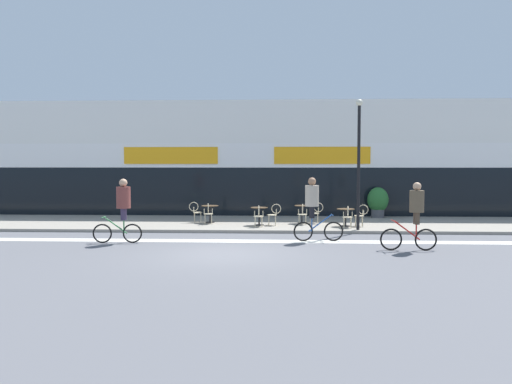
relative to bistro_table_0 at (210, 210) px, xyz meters
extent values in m
plane|color=#5B5B60|center=(1.39, -7.03, -0.66)|extent=(120.00, 120.00, 0.00)
cube|color=gray|center=(1.39, 0.22, -0.60)|extent=(40.00, 5.50, 0.12)
cube|color=silver|center=(1.39, 4.97, 2.27)|extent=(40.00, 4.00, 5.86)
cube|color=black|center=(1.39, 3.00, 0.66)|extent=(38.80, 0.10, 2.40)
cube|color=white|center=(1.39, 3.02, 2.46)|extent=(39.20, 0.14, 1.20)
cube|color=orange|center=(-2.37, 2.95, 2.46)|extent=(4.71, 0.08, 0.84)
cube|color=orange|center=(5.14, 2.95, 2.46)|extent=(4.71, 0.08, 0.84)
cube|color=silver|center=(1.39, -4.51, -0.65)|extent=(36.00, 0.70, 0.01)
cylinder|color=black|center=(0.00, 0.00, -0.53)|extent=(0.41, 0.41, 0.02)
cylinder|color=black|center=(0.00, 0.00, -0.18)|extent=(0.07, 0.07, 0.72)
cylinder|color=#4C3823|center=(0.00, 0.00, 0.20)|extent=(0.75, 0.75, 0.02)
cylinder|color=black|center=(2.20, -0.89, -0.53)|extent=(0.40, 0.40, 0.02)
cylinder|color=black|center=(2.20, -0.89, -0.17)|extent=(0.07, 0.07, 0.73)
cylinder|color=#4C3823|center=(2.20, -0.89, 0.20)|extent=(0.72, 0.72, 0.02)
cylinder|color=black|center=(4.03, -0.09, -0.53)|extent=(0.36, 0.36, 0.02)
cylinder|color=black|center=(4.03, -0.09, -0.16)|extent=(0.07, 0.07, 0.75)
cylinder|color=#4C3823|center=(4.03, -0.09, 0.23)|extent=(0.65, 0.65, 0.02)
cylinder|color=black|center=(5.79, -1.09, -0.53)|extent=(0.39, 0.39, 0.02)
cylinder|color=black|center=(5.79, -1.09, -0.19)|extent=(0.07, 0.07, 0.70)
cylinder|color=#4C3823|center=(5.79, -1.09, 0.18)|extent=(0.72, 0.72, 0.02)
cylinder|color=beige|center=(0.00, -0.55, -0.10)|extent=(0.45, 0.45, 0.03)
cylinder|color=beige|center=(-0.16, -0.43, -0.33)|extent=(0.03, 0.03, 0.42)
cylinder|color=beige|center=(0.12, -0.39, -0.33)|extent=(0.03, 0.03, 0.42)
cylinder|color=beige|center=(-0.12, -0.71, -0.33)|extent=(0.03, 0.03, 0.42)
cylinder|color=beige|center=(0.16, -0.67, -0.33)|extent=(0.03, 0.03, 0.42)
torus|color=beige|center=(0.02, -0.72, 0.16)|extent=(0.08, 0.41, 0.41)
cylinder|color=beige|center=(-0.15, -0.74, 0.02)|extent=(0.03, 0.03, 0.23)
cylinder|color=beige|center=(0.19, -0.70, 0.02)|extent=(0.03, 0.03, 0.23)
cylinder|color=beige|center=(-0.55, 0.00, -0.10)|extent=(0.45, 0.45, 0.03)
cylinder|color=beige|center=(-0.43, 0.16, -0.33)|extent=(0.03, 0.03, 0.42)
cylinder|color=beige|center=(-0.39, -0.12, -0.33)|extent=(0.03, 0.03, 0.42)
cylinder|color=beige|center=(-0.71, 0.12, -0.33)|extent=(0.03, 0.03, 0.42)
cylinder|color=beige|center=(-0.67, -0.16, -0.33)|extent=(0.03, 0.03, 0.42)
torus|color=beige|center=(-0.72, -0.02, 0.16)|extent=(0.41, 0.08, 0.41)
cylinder|color=beige|center=(-0.74, 0.15, 0.02)|extent=(0.03, 0.03, 0.23)
cylinder|color=beige|center=(-0.70, -0.19, 0.02)|extent=(0.03, 0.03, 0.23)
cylinder|color=beige|center=(2.20, -1.44, -0.10)|extent=(0.43, 0.43, 0.03)
cylinder|color=beige|center=(2.05, -1.32, -0.33)|extent=(0.03, 0.03, 0.42)
cylinder|color=beige|center=(2.33, -1.29, -0.33)|extent=(0.03, 0.03, 0.42)
cylinder|color=beige|center=(2.07, -1.60, -0.33)|extent=(0.03, 0.03, 0.42)
cylinder|color=beige|center=(2.35, -1.57, -0.33)|extent=(0.03, 0.03, 0.42)
torus|color=beige|center=(2.21, -1.61, 0.16)|extent=(0.07, 0.41, 0.41)
cylinder|color=beige|center=(2.04, -1.63, 0.02)|extent=(0.03, 0.03, 0.23)
cylinder|color=beige|center=(2.38, -1.60, 0.02)|extent=(0.03, 0.03, 0.23)
cylinder|color=beige|center=(2.75, -0.89, -0.10)|extent=(0.40, 0.40, 0.03)
cylinder|color=beige|center=(2.61, -1.03, -0.33)|extent=(0.03, 0.03, 0.42)
cylinder|color=beige|center=(2.61, -0.75, -0.33)|extent=(0.03, 0.03, 0.42)
cylinder|color=beige|center=(2.89, -1.03, -0.33)|extent=(0.03, 0.03, 0.42)
cylinder|color=beige|center=(2.89, -0.75, -0.33)|extent=(0.03, 0.03, 0.42)
torus|color=beige|center=(2.92, -0.90, 0.16)|extent=(0.41, 0.03, 0.41)
cylinder|color=beige|center=(2.92, -1.07, 0.02)|extent=(0.03, 0.03, 0.23)
cylinder|color=beige|center=(2.92, -0.72, 0.02)|extent=(0.03, 0.03, 0.23)
cylinder|color=beige|center=(4.03, -0.64, -0.10)|extent=(0.40, 0.40, 0.03)
cylinder|color=beige|center=(3.89, -0.50, -0.33)|extent=(0.03, 0.03, 0.42)
cylinder|color=beige|center=(4.17, -0.50, -0.33)|extent=(0.03, 0.03, 0.42)
cylinder|color=beige|center=(3.89, -0.78, -0.33)|extent=(0.03, 0.03, 0.42)
cylinder|color=beige|center=(4.17, -0.78, -0.33)|extent=(0.03, 0.03, 0.42)
torus|color=beige|center=(4.03, -0.81, 0.16)|extent=(0.03, 0.41, 0.41)
cylinder|color=beige|center=(3.85, -0.81, 0.02)|extent=(0.03, 0.03, 0.23)
cylinder|color=beige|center=(4.20, -0.81, 0.02)|extent=(0.03, 0.03, 0.23)
cylinder|color=beige|center=(4.58, -0.09, -0.10)|extent=(0.44, 0.44, 0.03)
cylinder|color=beige|center=(4.42, -0.21, -0.33)|extent=(0.03, 0.03, 0.42)
cylinder|color=beige|center=(4.45, 0.07, -0.33)|extent=(0.03, 0.03, 0.42)
cylinder|color=beige|center=(4.70, -0.24, -0.33)|extent=(0.03, 0.03, 0.42)
cylinder|color=beige|center=(4.73, 0.04, -0.33)|extent=(0.03, 0.03, 0.42)
torus|color=beige|center=(4.75, -0.11, 0.16)|extent=(0.41, 0.07, 0.41)
cylinder|color=beige|center=(4.73, -0.28, 0.02)|extent=(0.03, 0.03, 0.23)
cylinder|color=beige|center=(4.76, 0.06, 0.02)|extent=(0.03, 0.03, 0.23)
cylinder|color=beige|center=(5.79, -1.64, -0.10)|extent=(0.42, 0.42, 0.03)
cylinder|color=beige|center=(5.65, -1.49, -0.33)|extent=(0.03, 0.03, 0.42)
cylinder|color=beige|center=(5.93, -1.50, -0.33)|extent=(0.03, 0.03, 0.42)
cylinder|color=beige|center=(5.64, -1.77, -0.33)|extent=(0.03, 0.03, 0.42)
cylinder|color=beige|center=(5.92, -1.78, -0.33)|extent=(0.03, 0.03, 0.42)
torus|color=beige|center=(5.78, -1.81, 0.16)|extent=(0.05, 0.41, 0.41)
cylinder|color=beige|center=(5.61, -1.80, 0.02)|extent=(0.03, 0.03, 0.23)
cylinder|color=beige|center=(5.95, -1.81, 0.02)|extent=(0.03, 0.03, 0.23)
cylinder|color=beige|center=(6.34, -1.09, -0.10)|extent=(0.43, 0.43, 0.03)
cylinder|color=beige|center=(6.19, -1.22, -0.33)|extent=(0.03, 0.03, 0.42)
cylinder|color=beige|center=(6.21, -0.94, -0.33)|extent=(0.03, 0.03, 0.42)
cylinder|color=beige|center=(6.47, -1.24, -0.33)|extent=(0.03, 0.03, 0.42)
cylinder|color=beige|center=(6.49, -0.96, -0.33)|extent=(0.03, 0.03, 0.42)
torus|color=beige|center=(6.51, -1.10, 0.16)|extent=(0.41, 0.06, 0.41)
cylinder|color=beige|center=(6.49, -1.27, 0.02)|extent=(0.03, 0.03, 0.23)
cylinder|color=beige|center=(6.52, -0.93, 0.02)|extent=(0.03, 0.03, 0.23)
cylinder|color=#4C4C51|center=(7.80, 2.46, -0.32)|extent=(0.63, 0.63, 0.43)
ellipsoid|color=#28662D|center=(7.80, 2.46, 0.32)|extent=(1.00, 1.00, 1.20)
cylinder|color=black|center=(6.12, -2.18, 1.89)|extent=(0.12, 0.12, 4.86)
sphere|color=beige|center=(6.12, -2.18, 4.40)|extent=(0.26, 0.26, 0.26)
torus|color=black|center=(-2.98, -5.14, -0.33)|extent=(0.66, 0.10, 0.66)
torus|color=black|center=(-1.96, -5.06, -0.33)|extent=(0.66, 0.10, 0.66)
cylinder|color=#2D753D|center=(-2.52, -5.10, -0.05)|extent=(0.79, 0.10, 0.59)
cylinder|color=#2D753D|center=(-2.25, -5.08, -0.10)|extent=(0.04, 0.04, 0.46)
cylinder|color=#2D753D|center=(-2.93, -5.13, 0.23)|extent=(0.06, 0.48, 0.03)
cylinder|color=#382D47|center=(-2.24, -5.18, 0.33)|extent=(0.17, 0.17, 0.40)
cylinder|color=#382D47|center=(-2.25, -4.99, 0.33)|extent=(0.17, 0.17, 0.40)
cylinder|color=brown|center=(-2.25, -5.08, 0.90)|extent=(0.51, 0.51, 0.73)
sphere|color=tan|center=(-2.25, -5.08, 1.40)|extent=(0.27, 0.27, 0.27)
torus|color=black|center=(4.94, -4.34, -0.32)|extent=(0.69, 0.10, 0.68)
torus|color=black|center=(3.88, -4.42, -0.32)|extent=(0.69, 0.10, 0.68)
cylinder|color=#23519E|center=(4.46, -4.38, -0.03)|extent=(0.82, 0.10, 0.62)
cylinder|color=#23519E|center=(4.18, -4.40, -0.08)|extent=(0.04, 0.04, 0.48)
cylinder|color=#23519E|center=(4.88, -4.35, 0.26)|extent=(0.06, 0.48, 0.03)
cylinder|color=black|center=(4.17, -4.31, 0.36)|extent=(0.18, 0.18, 0.40)
cylinder|color=black|center=(4.18, -4.49, 0.36)|extent=(0.18, 0.18, 0.40)
cylinder|color=#B2A38E|center=(4.18, -4.40, 0.93)|extent=(0.51, 0.51, 0.73)
sphere|color=#9E7051|center=(4.18, -4.40, 1.43)|extent=(0.27, 0.27, 0.27)
torus|color=black|center=(6.52, -6.15, -0.31)|extent=(0.69, 0.06, 0.69)
torus|color=black|center=(7.59, -6.16, -0.31)|extent=(0.69, 0.06, 0.69)
cylinder|color=red|center=(7.00, -6.16, -0.02)|extent=(0.83, 0.05, 0.62)
cylinder|color=red|center=(7.29, -6.16, -0.07)|extent=(0.04, 0.04, 0.48)
cylinder|color=red|center=(6.58, -6.15, 0.27)|extent=(0.03, 0.48, 0.03)
cylinder|color=#4C3D2D|center=(7.29, -6.24, 0.35)|extent=(0.15, 0.15, 0.37)
cylinder|color=#4C3D2D|center=(7.29, -6.07, 0.35)|extent=(0.15, 0.15, 0.37)
cylinder|color=brown|center=(7.29, -6.16, 0.88)|extent=(0.44, 0.44, 0.68)
sphere|color=tan|center=(7.29, -6.16, 1.34)|extent=(0.25, 0.25, 0.25)
camera|label=1|loc=(3.03, -21.73, 2.03)|focal=35.00mm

